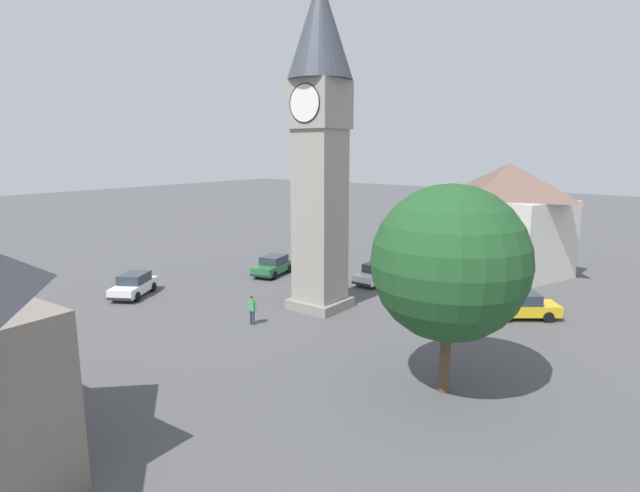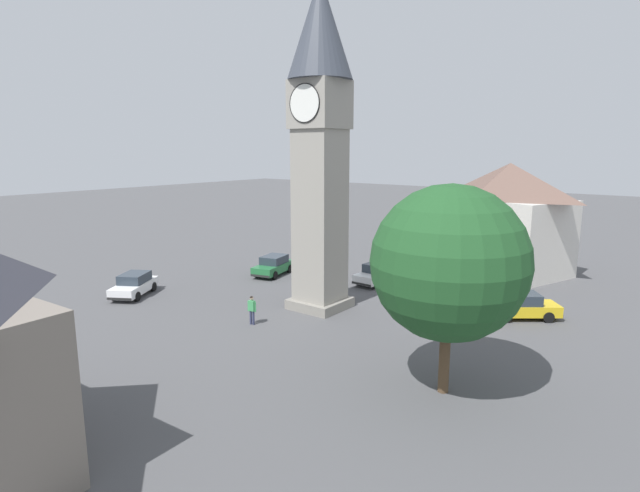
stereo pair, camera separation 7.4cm
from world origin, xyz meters
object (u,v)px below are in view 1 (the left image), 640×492
Objects in this scene: clock_tower at (320,120)px; pedestrian at (252,308)px; car_white_side at (522,306)px; building_terrace_right at (507,217)px; car_silver_kerb at (134,285)px; car_red_corner at (273,265)px; tree at (450,263)px; car_blue_kerb at (377,273)px.

pedestrian is at bearing -103.36° from clock_tower.
car_white_side is 2.54× the size of pedestrian.
building_terrace_right is at bearing 71.32° from pedestrian.
car_silver_kerb is at bearing -153.36° from car_white_side.
car_red_corner is at bearing 70.45° from car_silver_kerb.
clock_tower is at bearing -28.97° from car_red_corner.
tree is (19.08, -10.39, 4.70)m from car_red_corner.
car_silver_kerb and car_red_corner have the same top height.
building_terrace_right is at bearing 102.10° from tree.
car_silver_kerb is at bearing -128.71° from building_terrace_right.
pedestrian is (10.57, 0.74, 0.25)m from car_silver_kerb.
clock_tower is 14.26m from car_red_corner.
car_white_side is at bearing 3.49° from car_red_corner.
pedestrian is at bearing -108.68° from building_terrace_right.
car_blue_kerb and car_silver_kerb have the same top height.
pedestrian reaches higher than car_white_side.
car_white_side is at bearing -8.44° from car_blue_kerb.
car_blue_kerb is at bearing 19.21° from car_red_corner.
car_blue_kerb is (-0.18, 7.27, -10.82)m from clock_tower.
building_terrace_right is (-4.83, 22.54, -0.98)m from tree.
car_blue_kerb is 0.39× the size of building_terrace_right.
pedestrian is 0.20× the size of tree.
pedestrian is (-11.89, -10.53, 0.25)m from car_white_side.
car_blue_kerb is 2.47× the size of pedestrian.
car_silver_kerb is 1.00× the size of car_red_corner.
car_red_corner is 22.23m from tree.
car_blue_kerb is 17.87m from tree.
car_white_side is at bearing 27.77° from clock_tower.
clock_tower is at bearing -88.59° from car_blue_kerb.
car_red_corner is at bearing 126.63° from pedestrian.
car_silver_kerb is 28.78m from building_terrace_right.
car_silver_kerb is 2.61× the size of pedestrian.
car_blue_kerb is at bearing 91.41° from clock_tower.
clock_tower is 19.11m from building_terrace_right.
tree is at bearing -28.25° from clock_tower.
car_red_corner is 2.61× the size of pedestrian.
building_terrace_right is (6.12, 16.65, -7.09)m from clock_tower.
car_white_side is (10.73, 5.65, -10.82)m from clock_tower.
pedestrian is (-0.98, -12.15, 0.25)m from car_blue_kerb.
car_silver_kerb is (-11.72, -5.61, -10.82)m from clock_tower.
car_red_corner is (3.59, 10.12, 0.00)m from car_silver_kerb.
car_silver_kerb is at bearing -109.55° from car_red_corner.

